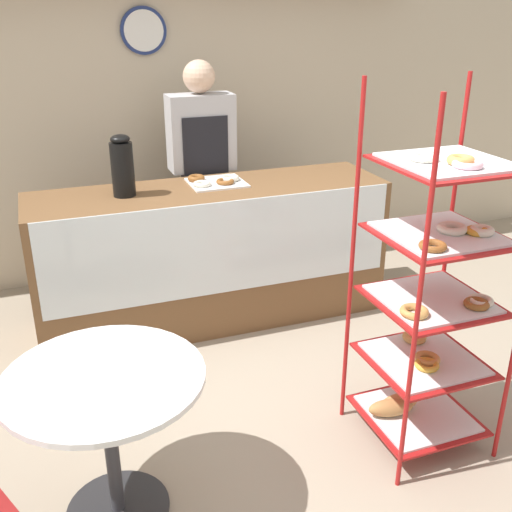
{
  "coord_description": "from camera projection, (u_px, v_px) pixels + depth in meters",
  "views": [
    {
      "loc": [
        -1.04,
        -2.33,
        2.07
      ],
      "look_at": [
        0.0,
        0.47,
        0.81
      ],
      "focal_mm": 42.0,
      "sensor_mm": 36.0,
      "label": 1
    }
  ],
  "objects": [
    {
      "name": "ground_plane",
      "position": [
        287.0,
        431.0,
        3.15
      ],
      "size": [
        14.0,
        14.0,
        0.0
      ],
      "primitive_type": "plane",
      "color": "gray"
    },
    {
      "name": "display_counter",
      "position": [
        212.0,
        254.0,
        4.12
      ],
      "size": [
        2.38,
        0.65,
        0.96
      ],
      "color": "brown",
      "rests_on": "ground_plane"
    },
    {
      "name": "coffee_carafe",
      "position": [
        122.0,
        166.0,
        3.7
      ],
      "size": [
        0.14,
        0.14,
        0.39
      ],
      "color": "black",
      "rests_on": "display_counter"
    },
    {
      "name": "donut_tray_counter",
      "position": [
        215.0,
        181.0,
        4.02
      ],
      "size": [
        0.37,
        0.34,
        0.05
      ],
      "color": "white",
      "rests_on": "display_counter"
    },
    {
      "name": "back_wall",
      "position": [
        172.0,
        102.0,
        4.66
      ],
      "size": [
        10.0,
        0.3,
        2.7
      ],
      "color": "beige",
      "rests_on": "ground_plane"
    },
    {
      "name": "person_worker",
      "position": [
        202.0,
        171.0,
        4.38
      ],
      "size": [
        0.47,
        0.23,
        1.73
      ],
      "color": "#282833",
      "rests_on": "ground_plane"
    },
    {
      "name": "cafe_table",
      "position": [
        107.0,
        410.0,
        2.44
      ],
      "size": [
        0.82,
        0.82,
        0.71
      ],
      "color": "#262628",
      "rests_on": "ground_plane"
    },
    {
      "name": "pastry_rack",
      "position": [
        430.0,
        303.0,
        2.82
      ],
      "size": [
        0.58,
        0.58,
        1.79
      ],
      "color": "#A51919",
      "rests_on": "ground_plane"
    }
  ]
}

